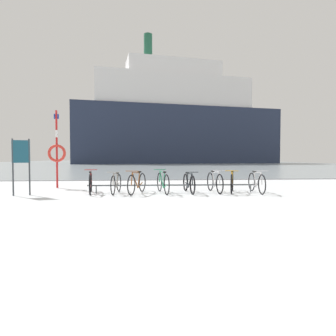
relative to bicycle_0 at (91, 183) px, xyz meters
The scene contains 13 objects.
ground 49.65m from the bicycle_0, 87.44° to the left, with size 80.00×132.00×0.08m.
bike_rack 2.99m from the bicycle_0, ahead, with size 6.17×0.20×0.31m.
bicycle_0 is the anchor object (origin of this frame).
bicycle_1 0.92m from the bicycle_0, ahead, with size 0.46×1.62×0.78m.
bicycle_2 1.67m from the bicycle_0, ahead, with size 0.68×1.71×0.82m.
bicycle_3 2.57m from the bicycle_0, ahead, with size 0.48×1.78×0.83m.
bicycle_4 3.50m from the bicycle_0, ahead, with size 0.46×1.74×0.77m.
bicycle_5 4.46m from the bicycle_0, ahead, with size 0.46×1.76×0.83m.
bicycle_6 5.08m from the bicycle_0, ahead, with size 0.65×1.58×0.82m.
bicycle_7 5.94m from the bicycle_0, ahead, with size 0.46×1.76×0.82m.
info_sign 2.40m from the bicycle_0, 168.45° to the right, with size 0.54×0.18×1.89m.
rescue_post 2.77m from the bicycle_0, 132.51° to the left, with size 0.74×0.11×3.21m.
ferry_ship 53.24m from the bicycle_0, 80.30° to the left, with size 44.91×16.78×27.04m.
Camera 1 is at (-0.29, -6.06, 1.27)m, focal length 30.71 mm.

